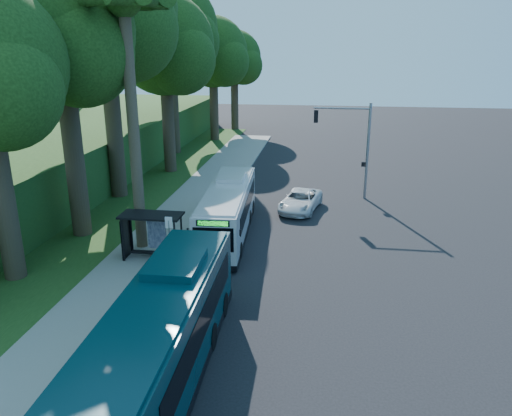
% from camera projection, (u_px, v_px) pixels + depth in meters
% --- Properties ---
extents(ground, '(140.00, 140.00, 0.00)m').
position_uv_depth(ground, '(290.00, 245.00, 28.41)').
color(ground, black).
rests_on(ground, ground).
extents(sidewalk, '(4.50, 70.00, 0.12)m').
position_uv_depth(sidewalk, '(166.00, 238.00, 29.37)').
color(sidewalk, gray).
rests_on(sidewalk, ground).
extents(red_curb, '(0.25, 30.00, 0.13)m').
position_uv_depth(red_curb, '(185.00, 269.00, 25.30)').
color(red_curb, maroon).
rests_on(red_curb, ground).
extents(grass_verge, '(8.00, 70.00, 0.06)m').
position_uv_depth(grass_verge, '(110.00, 208.00, 34.85)').
color(grass_verge, '#234719').
rests_on(grass_verge, ground).
extents(bus_shelter, '(3.20, 1.51, 2.55)m').
position_uv_depth(bus_shelter, '(148.00, 227.00, 26.13)').
color(bus_shelter, black).
rests_on(bus_shelter, ground).
extents(stop_sign_pole, '(0.35, 0.06, 3.17)m').
position_uv_depth(stop_sign_pole, '(170.00, 239.00, 23.78)').
color(stop_sign_pole, gray).
rests_on(stop_sign_pole, ground).
extents(traffic_signal_pole, '(4.10, 0.30, 7.00)m').
position_uv_depth(traffic_signal_pole, '(354.00, 139.00, 35.94)').
color(traffic_signal_pole, gray).
rests_on(traffic_signal_pole, ground).
extents(palm_tree, '(4.20, 4.20, 14.40)m').
position_uv_depth(palm_tree, '(124.00, 12.00, 24.25)').
color(palm_tree, '#4C3F2D').
rests_on(palm_tree, ground).
extents(hillside_backdrop, '(24.00, 60.00, 8.80)m').
position_uv_depth(hillside_backdrop, '(15.00, 142.00, 45.38)').
color(hillside_backdrop, '#234719').
rests_on(hillside_backdrop, ground).
extents(tree_0, '(8.40, 8.00, 15.70)m').
position_uv_depth(tree_0, '(62.00, 38.00, 26.57)').
color(tree_0, '#382B1E').
rests_on(tree_0, ground).
extents(tree_1, '(10.50, 10.00, 18.26)m').
position_uv_depth(tree_1, '(106.00, 16.00, 33.75)').
color(tree_1, '#382B1E').
rests_on(tree_1, ground).
extents(tree_2, '(8.82, 8.40, 15.12)m').
position_uv_depth(tree_2, '(165.00, 50.00, 41.78)').
color(tree_2, '#382B1E').
rests_on(tree_2, ground).
extents(tree_3, '(10.08, 9.60, 17.28)m').
position_uv_depth(tree_3, '(170.00, 33.00, 49.10)').
color(tree_3, '#382B1E').
rests_on(tree_3, ground).
extents(tree_4, '(8.40, 8.00, 14.14)m').
position_uv_depth(tree_4, '(214.00, 56.00, 57.00)').
color(tree_4, '#382B1E').
rests_on(tree_4, ground).
extents(tree_5, '(7.35, 7.00, 12.86)m').
position_uv_depth(tree_5, '(235.00, 60.00, 64.64)').
color(tree_5, '#382B1E').
rests_on(tree_5, ground).
extents(white_bus, '(2.98, 10.97, 3.23)m').
position_uv_depth(white_bus, '(228.00, 209.00, 29.67)').
color(white_bus, silver).
rests_on(white_bus, ground).
extents(teal_bus, '(2.87, 12.23, 3.63)m').
position_uv_depth(teal_bus, '(162.00, 335.00, 16.43)').
color(teal_bus, '#092E35').
rests_on(teal_bus, ground).
extents(pickup, '(3.15, 5.23, 1.36)m').
position_uv_depth(pickup, '(300.00, 201.00, 34.31)').
color(pickup, silver).
rests_on(pickup, ground).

